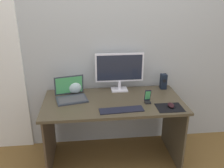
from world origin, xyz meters
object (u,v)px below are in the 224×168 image
object	(u,v)px
fishbowl	(74,85)
mouse	(171,105)
speaker_right	(163,81)
phone_in_dock	(148,98)
laptop	(71,95)
keyboard_external	(121,110)
monitor	(120,70)

from	to	relation	value
fishbowl	mouse	world-z (taller)	fishbowl
speaker_right	fishbowl	xyz separation A→B (m)	(-1.00, -0.01, -0.00)
phone_in_dock	laptop	bearing A→B (deg)	166.61
laptop	keyboard_external	world-z (taller)	laptop
laptop	phone_in_dock	bearing A→B (deg)	-13.39
speaker_right	laptop	distance (m)	1.04
fishbowl	keyboard_external	size ratio (longest dim) A/B	0.43
monitor	fishbowl	bearing A→B (deg)	-177.65
keyboard_external	speaker_right	bearing A→B (deg)	37.63
monitor	laptop	distance (m)	0.59
laptop	phone_in_dock	world-z (taller)	laptop
laptop	mouse	xyz separation A→B (m)	(0.96, -0.30, -0.03)
keyboard_external	phone_in_dock	world-z (taller)	phone_in_dock
laptop	fishbowl	xyz separation A→B (m)	(0.03, 0.15, 0.04)
speaker_right	mouse	bearing A→B (deg)	-98.00
speaker_right	fishbowl	size ratio (longest dim) A/B	0.95
keyboard_external	mouse	xyz separation A→B (m)	(0.48, 0.02, 0.02)
mouse	phone_in_dock	bearing A→B (deg)	151.23
phone_in_dock	mouse	bearing A→B (deg)	-30.72
speaker_right	keyboard_external	size ratio (longest dim) A/B	0.41
phone_in_dock	fishbowl	bearing A→B (deg)	155.37
speaker_right	phone_in_dock	world-z (taller)	speaker_right
laptop	phone_in_dock	xyz separation A→B (m)	(0.76, -0.18, 0.00)
speaker_right	mouse	world-z (taller)	speaker_right
keyboard_external	laptop	bearing A→B (deg)	142.82
speaker_right	mouse	distance (m)	0.48
fishbowl	phone_in_dock	size ratio (longest dim) A/B	1.30
laptop	fishbowl	size ratio (longest dim) A/B	1.97
speaker_right	phone_in_dock	size ratio (longest dim) A/B	1.24
laptop	fishbowl	world-z (taller)	laptop
phone_in_dock	speaker_right	bearing A→B (deg)	52.64
monitor	keyboard_external	world-z (taller)	monitor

